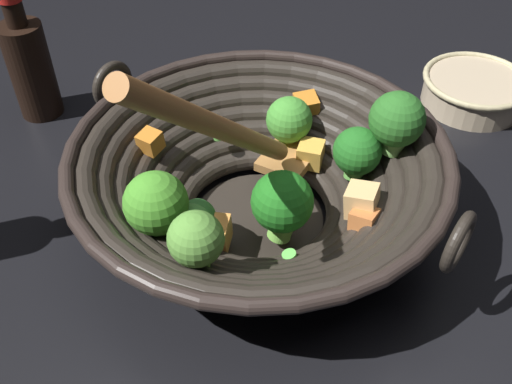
% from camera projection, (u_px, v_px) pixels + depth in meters
% --- Properties ---
extents(ground_plane, '(4.00, 4.00, 0.00)m').
position_uv_depth(ground_plane, '(259.00, 223.00, 0.61)').
color(ground_plane, black).
extents(wok, '(0.37, 0.39, 0.27)m').
position_uv_depth(wok, '(260.00, 176.00, 0.56)').
color(wok, black).
rests_on(wok, ground).
extents(soy_sauce_bottle, '(0.05, 0.05, 0.17)m').
position_uv_depth(soy_sauce_bottle, '(30.00, 66.00, 0.71)').
color(soy_sauce_bottle, black).
rests_on(soy_sauce_bottle, ground).
extents(prep_bowl, '(0.14, 0.14, 0.04)m').
position_uv_depth(prep_bowl, '(474.00, 89.00, 0.76)').
color(prep_bowl, tan).
rests_on(prep_bowl, ground).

